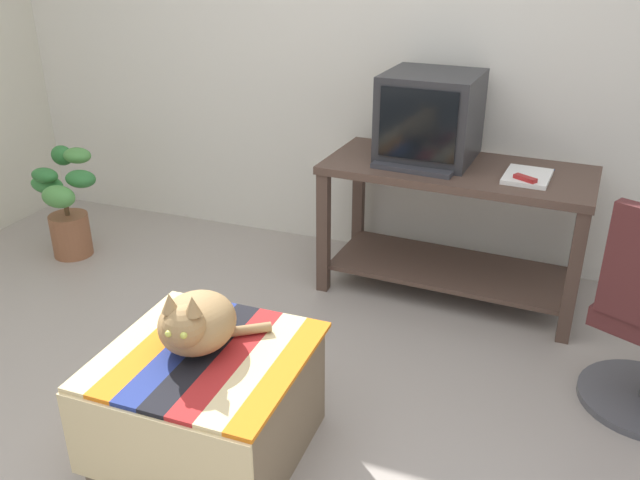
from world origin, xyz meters
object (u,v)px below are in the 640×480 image
Objects in this scene: cat at (196,323)px; desk at (454,209)px; keyboard at (414,167)px; potted_plant at (67,207)px; ottoman_with_blanket at (209,403)px; stapler at (525,181)px; tv_monitor at (430,117)px; book at (527,177)px.

desk is at bearing 57.59° from cat.
keyboard reaches higher than potted_plant.
potted_plant is at bearing 143.56° from ottoman_with_blanket.
ottoman_with_blanket is 1.97m from potted_plant.
cat reaches higher than potted_plant.
desk is 0.44m from stapler.
ottoman_with_blanket is at bearing 178.11° from stapler.
stapler reaches higher than keyboard.
keyboard is 3.64× the size of stapler.
tv_monitor is 2.14m from potted_plant.
keyboard is at bearing 62.95° from cat.
stapler reaches higher than book.
stapler is (0.53, -0.03, 0.01)m from keyboard.
desk is 0.42m from book.
book is 0.39× the size of ottoman_with_blanket.
stapler is at bearing -21.64° from desk.
book is at bearing 11.89° from keyboard.
keyboard reaches higher than book.
cat is (-0.43, -1.39, -0.18)m from keyboard.
book is at bearing 46.45° from cat.
tv_monitor is 0.29m from keyboard.
potted_plant is 2.55m from stapler.
cat is at bearing -36.68° from potted_plant.
book is at bearing 29.12° from stapler.
tv_monitor is at bearing 167.43° from book.
tv_monitor is 1.82× the size of book.
cat is (-0.96, -1.44, -0.17)m from book.
book is 0.71× the size of cat.
cat is 1.95m from potted_plant.
ottoman_with_blanket is (-0.42, -1.61, -0.70)m from tv_monitor.
tv_monitor reaches higher than cat.
potted_plant is (-2.51, -0.29, -0.40)m from book.
book reaches higher than potted_plant.
desk is 1.63m from cat.
tv_monitor reaches higher than book.
desk is 1.65m from ottoman_with_blanket.
tv_monitor is at bearing 155.56° from desk.
ottoman_with_blanket is at bearing -33.68° from cat.
ottoman_with_blanket is 0.32m from cat.
desk is at bearing 173.63° from book.
stapler is (2.51, 0.20, 0.41)m from potted_plant.
ottoman_with_blanket is at bearing -107.79° from desk.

